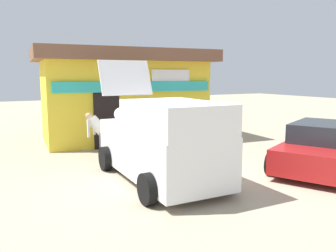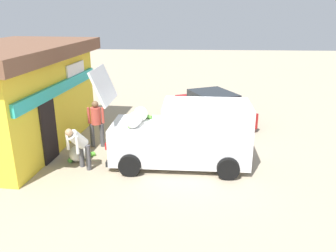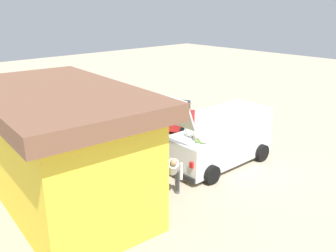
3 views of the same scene
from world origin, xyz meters
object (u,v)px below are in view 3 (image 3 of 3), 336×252
at_px(parked_sedan, 166,116).
at_px(paint_bucket, 110,148).
at_px(storefront_bar, 61,147).
at_px(unloaded_banana_pile, 152,184).
at_px(customer_bending, 173,172).
at_px(vendor_standing, 136,150).
at_px(delivery_van, 222,138).

bearing_deg(parked_sedan, paint_bucket, 101.04).
bearing_deg(storefront_bar, unloaded_banana_pile, -116.45).
bearing_deg(customer_bending, vendor_standing, -1.46).
height_order(delivery_van, customer_bending, delivery_van).
xyz_separation_m(parked_sedan, paint_bucket, (-0.73, 3.73, -0.40)).
relative_size(storefront_bar, customer_bending, 5.03).
height_order(delivery_van, vendor_standing, delivery_van).
xyz_separation_m(delivery_van, vendor_standing, (1.25, 3.07, -0.02)).
relative_size(parked_sedan, unloaded_banana_pile, 5.03).
bearing_deg(storefront_bar, customer_bending, -125.68).
xyz_separation_m(delivery_van, customer_bending, (-0.62, 3.11, -0.14)).
bearing_deg(vendor_standing, storefront_bar, 89.64).
height_order(unloaded_banana_pile, paint_bucket, unloaded_banana_pile).
bearing_deg(customer_bending, paint_bucket, -7.18).
distance_m(parked_sedan, customer_bending, 6.56).
distance_m(parked_sedan, vendor_standing, 5.25).
relative_size(parked_sedan, paint_bucket, 10.80).
bearing_deg(storefront_bar, paint_bucket, -53.10).
height_order(parked_sedan, paint_bucket, parked_sedan).
bearing_deg(delivery_van, parked_sedan, -14.84).
bearing_deg(parked_sedan, unloaded_banana_pile, 133.39).
xyz_separation_m(parked_sedan, unloaded_banana_pile, (-4.27, 4.52, -0.37)).
xyz_separation_m(delivery_van, paint_bucket, (3.63, 2.58, -0.78)).
relative_size(storefront_bar, parked_sedan, 1.61).
distance_m(delivery_van, vendor_standing, 3.31).
xyz_separation_m(storefront_bar, paint_bucket, (2.36, -3.15, -1.62)).
bearing_deg(delivery_van, paint_bucket, 35.42).
bearing_deg(parked_sedan, storefront_bar, 114.20).
xyz_separation_m(delivery_van, unloaded_banana_pile, (0.09, 3.36, -0.75)).
height_order(parked_sedan, customer_bending, customer_bending).
distance_m(vendor_standing, paint_bucket, 2.55).
bearing_deg(paint_bucket, delivery_van, -144.58).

